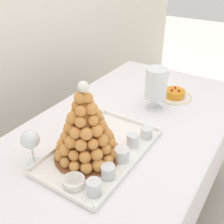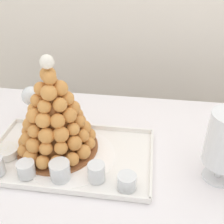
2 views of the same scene
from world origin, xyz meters
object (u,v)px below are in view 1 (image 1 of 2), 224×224
serving_tray (101,151)px  dessert_cup_mid_left (108,171)px  dessert_cup_centre (122,155)px  creme_brulee_ramekin (74,181)px  croquembouche (86,129)px  dessert_cup_right (146,132)px  macaron_goblet (156,84)px  dessert_cup_mid_right (133,141)px  wine_glass (30,140)px  fruit_tart_plate (175,95)px  dessert_cup_left (94,188)px

serving_tray → dessert_cup_mid_left: size_ratio=9.98×
dessert_cup_centre → creme_brulee_ramekin: (-0.21, 0.08, -0.01)m
dessert_cup_centre → croquembouche: bearing=110.6°
dessert_cup_centre → dessert_cup_right: 0.20m
dessert_cup_right → macaron_goblet: 0.31m
dessert_cup_mid_right → wine_glass: 0.43m
dessert_cup_centre → macaron_goblet: bearing=9.2°
dessert_cup_mid_left → dessert_cup_right: (0.31, -0.01, -0.00)m
dessert_cup_mid_right → fruit_tart_plate: bearing=2.2°
serving_tray → dessert_cup_centre: dessert_cup_centre is taller
croquembouche → macaron_goblet: bearing=-6.5°
dessert_cup_mid_right → macaron_goblet: size_ratio=0.25×
croquembouche → creme_brulee_ramekin: 0.21m
croquembouche → serving_tray: bearing=-29.3°
croquembouche → dessert_cup_mid_left: size_ratio=6.17×
dessert_cup_centre → dessert_cup_right: dessert_cup_centre is taller
dessert_cup_mid_right → creme_brulee_ramekin: bearing=168.1°
dessert_cup_left → fruit_tart_plate: dessert_cup_left is taller
dessert_cup_left → creme_brulee_ramekin: (-0.01, 0.09, -0.01)m
dessert_cup_left → dessert_cup_right: dessert_cup_left is taller
macaron_goblet → fruit_tart_plate: macaron_goblet is taller
dessert_cup_mid_right → dessert_cup_centre: bearing=-174.8°
serving_tray → croquembouche: bearing=150.7°
dessert_cup_mid_right → creme_brulee_ramekin: (-0.32, 0.07, -0.01)m
dessert_cup_centre → dessert_cup_mid_right: same height
dessert_cup_mid_right → dessert_cup_right: dessert_cup_mid_right is taller
dessert_cup_mid_left → creme_brulee_ramekin: size_ratio=0.67×
dessert_cup_centre → dessert_cup_mid_right: size_ratio=1.08×
wine_glass → macaron_goblet: bearing=-18.1°
creme_brulee_ramekin → wine_glass: bearing=86.8°
serving_tray → wine_glass: bearing=136.5°
dessert_cup_right → croquembouche: bearing=149.9°
dessert_cup_mid_right → dessert_cup_mid_left: bearing=-176.6°
croquembouche → fruit_tart_plate: (0.71, -0.11, -0.12)m
dessert_cup_left → dessert_cup_centre: 0.20m
croquembouche → wine_glass: bearing=132.5°
serving_tray → dessert_cup_left: size_ratio=9.84×
macaron_goblet → dessert_cup_mid_left: bearing=-172.1°
creme_brulee_ramekin → fruit_tart_plate: bearing=-3.1°
croquembouche → dessert_cup_left: 0.24m
dessert_cup_right → wine_glass: size_ratio=0.36×
wine_glass → dessert_cup_mid_right: bearing=-43.1°
dessert_cup_mid_left → creme_brulee_ramekin: 0.13m
croquembouche → dessert_cup_right: bearing=-30.1°
croquembouche → dessert_cup_right: 0.32m
macaron_goblet → fruit_tart_plate: size_ratio=1.14×
dessert_cup_mid_right → dessert_cup_right: 0.10m
wine_glass → dessert_cup_left: bearing=-90.7°
serving_tray → fruit_tart_plate: 0.66m
serving_tray → croquembouche: (-0.05, 0.03, 0.13)m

